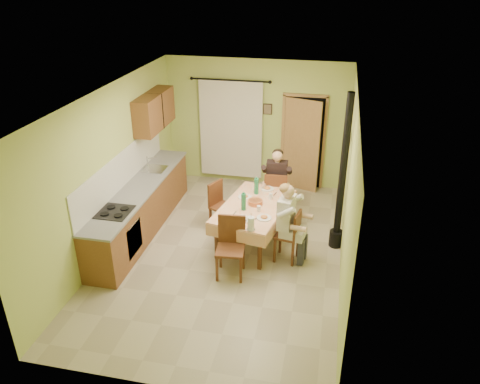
% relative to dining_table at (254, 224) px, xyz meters
% --- Properties ---
extents(floor, '(4.00, 6.00, 0.01)m').
position_rel_dining_table_xyz_m(floor, '(-0.44, -0.41, -0.38)').
color(floor, tan).
rests_on(floor, ground).
extents(room_shell, '(4.04, 6.04, 2.82)m').
position_rel_dining_table_xyz_m(room_shell, '(-0.44, -0.41, 1.44)').
color(room_shell, '#BBCF6A').
rests_on(room_shell, ground).
extents(kitchen_run, '(0.64, 3.64, 1.56)m').
position_rel_dining_table_xyz_m(kitchen_run, '(-2.15, -0.01, 0.10)').
color(kitchen_run, brown).
rests_on(kitchen_run, ground).
extents(upper_cabinets, '(0.35, 1.40, 0.70)m').
position_rel_dining_table_xyz_m(upper_cabinets, '(-2.26, 1.29, 1.57)').
color(upper_cabinets, brown).
rests_on(upper_cabinets, room_shell).
extents(curtain, '(1.70, 0.07, 2.22)m').
position_rel_dining_table_xyz_m(curtain, '(-0.99, 2.49, 0.88)').
color(curtain, black).
rests_on(curtain, ground).
extents(doorway, '(0.96, 0.31, 2.15)m').
position_rel_dining_table_xyz_m(doorway, '(0.60, 2.50, 0.67)').
color(doorway, black).
rests_on(doorway, ground).
extents(dining_table, '(1.35, 1.91, 0.76)m').
position_rel_dining_table_xyz_m(dining_table, '(0.00, 0.00, 0.00)').
color(dining_table, '#E7A67A').
rests_on(dining_table, ground).
extents(tableware, '(0.72, 1.69, 0.33)m').
position_rel_dining_table_xyz_m(tableware, '(-0.01, -0.11, 0.45)').
color(tableware, white).
rests_on(tableware, dining_table).
extents(chair_far, '(0.46, 0.46, 1.00)m').
position_rel_dining_table_xyz_m(chair_far, '(0.25, 1.01, -0.09)').
color(chair_far, '#572E17').
rests_on(chair_far, ground).
extents(chair_near, '(0.48, 0.48, 1.00)m').
position_rel_dining_table_xyz_m(chair_near, '(-0.19, -1.04, -0.09)').
color(chair_near, '#572E17').
rests_on(chair_near, ground).
extents(chair_right, '(0.43, 0.43, 0.93)m').
position_rel_dining_table_xyz_m(chair_right, '(0.65, -0.42, -0.09)').
color(chair_right, '#572E17').
rests_on(chair_right, ground).
extents(chair_left, '(0.53, 0.53, 0.95)m').
position_rel_dining_table_xyz_m(chair_left, '(-0.67, 0.34, -0.09)').
color(chair_left, '#572E17').
rests_on(chair_left, ground).
extents(man_far, '(0.60, 0.48, 1.39)m').
position_rel_dining_table_xyz_m(man_far, '(0.25, 1.03, 0.50)').
color(man_far, black).
rests_on(man_far, chair_far).
extents(man_right, '(0.52, 0.62, 1.39)m').
position_rel_dining_table_xyz_m(man_right, '(0.64, -0.42, 0.50)').
color(man_right, beige).
rests_on(man_right, chair_right).
extents(stove_flue, '(0.24, 0.24, 2.80)m').
position_rel_dining_table_xyz_m(stove_flue, '(1.46, 0.19, 0.64)').
color(stove_flue, black).
rests_on(stove_flue, ground).
extents(picture_back, '(0.19, 0.03, 0.23)m').
position_rel_dining_table_xyz_m(picture_back, '(-0.19, 2.56, 1.37)').
color(picture_back, black).
rests_on(picture_back, room_shell).
extents(picture_right, '(0.03, 0.31, 0.21)m').
position_rel_dining_table_xyz_m(picture_right, '(1.53, 0.79, 1.47)').
color(picture_right, brown).
rests_on(picture_right, room_shell).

